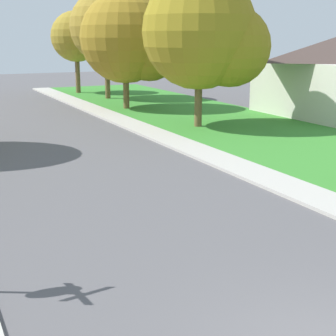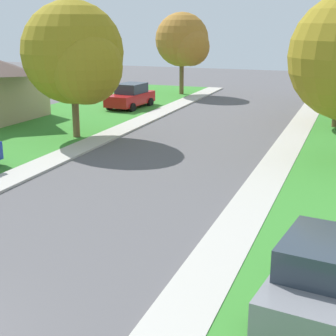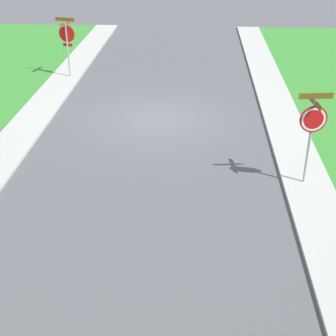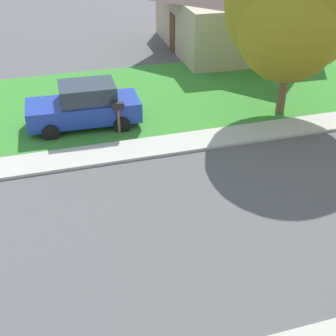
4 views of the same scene
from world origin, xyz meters
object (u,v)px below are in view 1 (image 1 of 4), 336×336
Objects in this scene: tree_across_left at (131,41)px; tree_sidewalk_mid at (80,38)px; tree_corner_large at (207,35)px; tree_sidewalk_near at (111,29)px.

tree_sidewalk_mid is at bearing 90.78° from tree_across_left.
tree_across_left is 7.63m from tree_corner_large.
tree_corner_large is (0.76, -7.59, 0.29)m from tree_across_left.
tree_sidewalk_near is at bearing -79.66° from tree_sidewalk_mid.
tree_sidewalk_near is 1.03× the size of tree_corner_large.
tree_sidewalk_mid is 0.84× the size of tree_sidewalk_near.
tree_sidewalk_near reaches higher than tree_sidewalk_mid.
tree_across_left is 0.96× the size of tree_corner_large.
tree_sidewalk_near is at bearing 90.16° from tree_corner_large.
tree_sidewalk_near is (0.86, -4.70, 0.61)m from tree_sidewalk_mid.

